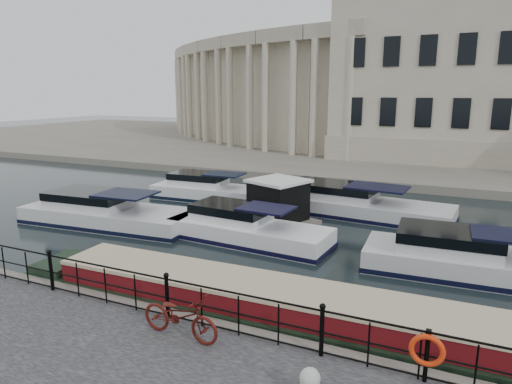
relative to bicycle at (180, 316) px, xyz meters
The scene contains 10 objects.
ground_plane 3.19m from the bicycle, 105.66° to the left, with size 160.00×160.00×0.00m, color black.
far_bank 41.90m from the bicycle, 91.11° to the left, with size 120.00×42.00×0.55m, color #6B665B.
railing 1.04m from the bicycle, 141.81° to the left, with size 24.14×0.14×1.22m.
civic_building 38.10m from the bicycle, 92.75° to the left, with size 53.55×31.84×16.85m.
bicycle is the anchor object (origin of this frame).
mooring_bollard 3.49m from the bicycle, 12.82° to the right, with size 0.52×0.52×0.59m.
life_ring_post 5.34m from the bicycle, ahead, with size 0.68×0.19×1.11m.
narrowboat 2.60m from the bicycle, 62.89° to the left, with size 15.53×2.38×1.57m.
harbour_hut 11.60m from the bicycle, 100.62° to the left, with size 3.94×3.63×2.20m.
cabin_cruisers 11.05m from the bicycle, 103.20° to the left, with size 23.55×10.05×1.99m.
Camera 1 is at (6.42, -10.91, 6.16)m, focal length 32.00 mm.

